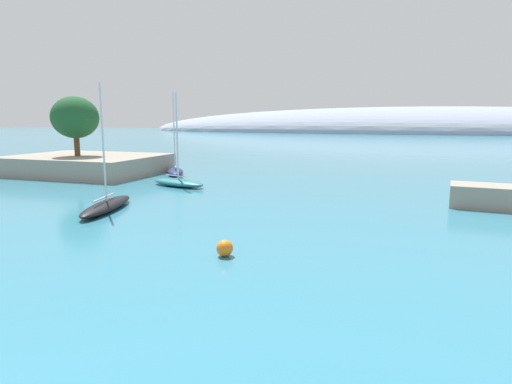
{
  "coord_description": "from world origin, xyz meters",
  "views": [
    {
      "loc": [
        9.91,
        -4.27,
        7.14
      ],
      "look_at": [
        0.84,
        22.09,
        2.39
      ],
      "focal_mm": 30.12,
      "sensor_mm": 36.0,
      "label": 1
    }
  ],
  "objects_px": {
    "sailboat_teal_near_shore": "(178,182)",
    "sailboat_navy_outer_mooring": "(175,171)",
    "sailboat_black_mid_mooring": "(107,205)",
    "tree_clump_shore": "(75,118)",
    "mooring_buoy_orange": "(225,248)"
  },
  "relations": [
    {
      "from": "sailboat_teal_near_shore",
      "to": "sailboat_black_mid_mooring",
      "type": "height_order",
      "value": "sailboat_black_mid_mooring"
    },
    {
      "from": "tree_clump_shore",
      "to": "sailboat_navy_outer_mooring",
      "type": "bearing_deg",
      "value": 18.26
    },
    {
      "from": "sailboat_teal_near_shore",
      "to": "sailboat_black_mid_mooring",
      "type": "relative_size",
      "value": 1.0
    },
    {
      "from": "sailboat_black_mid_mooring",
      "to": "sailboat_teal_near_shore",
      "type": "bearing_deg",
      "value": -11.07
    },
    {
      "from": "mooring_buoy_orange",
      "to": "sailboat_navy_outer_mooring",
      "type": "bearing_deg",
      "value": 123.69
    },
    {
      "from": "sailboat_teal_near_shore",
      "to": "sailboat_navy_outer_mooring",
      "type": "relative_size",
      "value": 0.94
    },
    {
      "from": "tree_clump_shore",
      "to": "sailboat_black_mid_mooring",
      "type": "distance_m",
      "value": 26.13
    },
    {
      "from": "sailboat_black_mid_mooring",
      "to": "mooring_buoy_orange",
      "type": "height_order",
      "value": "sailboat_black_mid_mooring"
    },
    {
      "from": "sailboat_teal_near_shore",
      "to": "sailboat_black_mid_mooring",
      "type": "xyz_separation_m",
      "value": [
        0.79,
        -12.87,
        -0.04
      ]
    },
    {
      "from": "sailboat_teal_near_shore",
      "to": "mooring_buoy_orange",
      "type": "bearing_deg",
      "value": -39.14
    },
    {
      "from": "sailboat_teal_near_shore",
      "to": "sailboat_navy_outer_mooring",
      "type": "height_order",
      "value": "sailboat_navy_outer_mooring"
    },
    {
      "from": "tree_clump_shore",
      "to": "sailboat_teal_near_shore",
      "type": "relative_size",
      "value": 0.77
    },
    {
      "from": "sailboat_navy_outer_mooring",
      "to": "mooring_buoy_orange",
      "type": "xyz_separation_m",
      "value": [
        19.37,
        -29.05,
        -0.07
      ]
    },
    {
      "from": "sailboat_navy_outer_mooring",
      "to": "mooring_buoy_orange",
      "type": "distance_m",
      "value": 34.91
    },
    {
      "from": "tree_clump_shore",
      "to": "sailboat_teal_near_shore",
      "type": "height_order",
      "value": "tree_clump_shore"
    }
  ]
}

